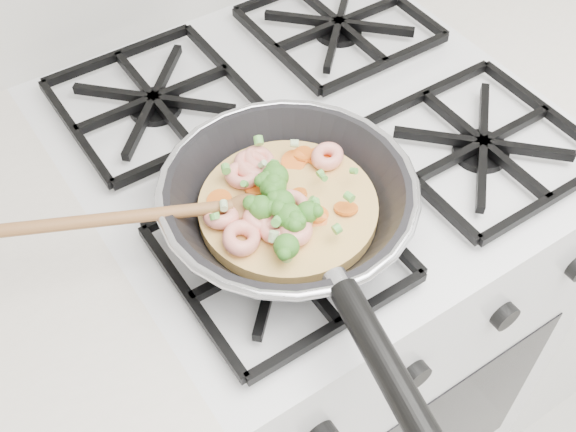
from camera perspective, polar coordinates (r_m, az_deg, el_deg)
stove at (r=1.27m, az=1.48°, el=-7.79°), size 0.60×0.60×0.92m
skillet at (r=0.77m, az=-0.08°, el=0.85°), size 0.47×0.47×0.09m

